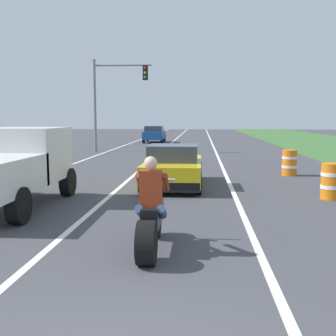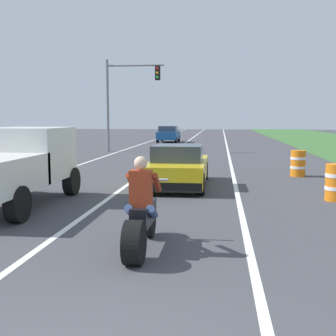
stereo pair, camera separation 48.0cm
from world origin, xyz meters
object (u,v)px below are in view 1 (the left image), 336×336
(motorcycle_with_rider, at_px, (151,218))
(sports_car_yellow, at_px, (174,167))
(construction_barrel_mid, at_px, (289,163))
(distant_car_far_ahead, at_px, (154,134))
(construction_barrel_nearest, at_px, (331,181))
(traffic_light_mast_near, at_px, (112,91))
(pickup_truck_left_lane_white, at_px, (11,164))

(motorcycle_with_rider, relative_size, sports_car_yellow, 0.51)
(sports_car_yellow, xyz_separation_m, construction_barrel_mid, (4.34, 2.93, -0.13))
(motorcycle_with_rider, height_order, sports_car_yellow, motorcycle_with_rider)
(sports_car_yellow, xyz_separation_m, distant_car_far_ahead, (-3.34, 24.79, 0.14))
(construction_barrel_nearest, bearing_deg, construction_barrel_mid, 91.76)
(traffic_light_mast_near, distance_m, construction_barrel_nearest, 18.65)
(traffic_light_mast_near, bearing_deg, pickup_truck_left_lane_white, -86.38)
(motorcycle_with_rider, xyz_separation_m, construction_barrel_nearest, (4.42, 5.06, -0.09))
(construction_barrel_nearest, bearing_deg, motorcycle_with_rider, -131.11)
(pickup_truck_left_lane_white, height_order, construction_barrel_nearest, pickup_truck_left_lane_white)
(motorcycle_with_rider, xyz_separation_m, distant_car_far_ahead, (-3.41, 31.80, 0.18))
(sports_car_yellow, bearing_deg, traffic_light_mast_near, 109.59)
(pickup_truck_left_lane_white, xyz_separation_m, construction_barrel_mid, (8.14, 6.63, -0.60))
(pickup_truck_left_lane_white, bearing_deg, sports_car_yellow, 44.20)
(pickup_truck_left_lane_white, distance_m, distant_car_far_ahead, 28.50)
(distant_car_far_ahead, bearing_deg, construction_barrel_nearest, -73.68)
(construction_barrel_nearest, xyz_separation_m, construction_barrel_mid, (-0.15, 4.87, 0.00))
(sports_car_yellow, distance_m, distant_car_far_ahead, 25.02)
(construction_barrel_nearest, bearing_deg, pickup_truck_left_lane_white, -168.07)
(sports_car_yellow, distance_m, traffic_light_mast_near, 15.01)
(sports_car_yellow, distance_m, construction_barrel_mid, 5.24)
(pickup_truck_left_lane_white, height_order, construction_barrel_mid, pickup_truck_left_lane_white)
(sports_car_yellow, xyz_separation_m, pickup_truck_left_lane_white, (-3.80, -3.70, 0.48))
(motorcycle_with_rider, xyz_separation_m, traffic_light_mast_near, (-4.98, 20.80, 3.35))
(pickup_truck_left_lane_white, height_order, traffic_light_mast_near, traffic_light_mast_near)
(motorcycle_with_rider, relative_size, pickup_truck_left_lane_white, 0.46)
(pickup_truck_left_lane_white, bearing_deg, traffic_light_mast_near, 93.62)
(traffic_light_mast_near, bearing_deg, distant_car_far_ahead, 81.87)
(motorcycle_with_rider, relative_size, construction_barrel_nearest, 2.21)
(traffic_light_mast_near, xyz_separation_m, construction_barrel_mid, (9.25, -10.86, -3.44))
(construction_barrel_nearest, height_order, distant_car_far_ahead, distant_car_far_ahead)
(pickup_truck_left_lane_white, relative_size, distant_car_far_ahead, 1.20)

